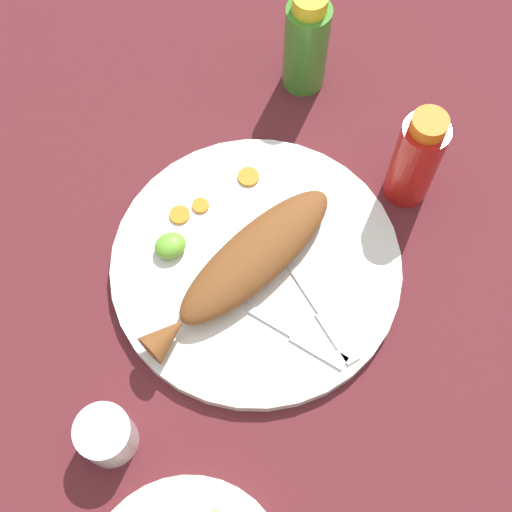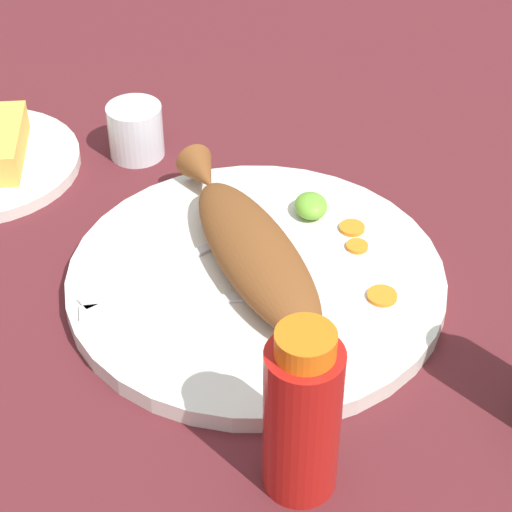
# 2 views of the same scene
# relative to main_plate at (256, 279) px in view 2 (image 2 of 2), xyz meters

# --- Properties ---
(ground_plane) EXTENTS (4.00, 4.00, 0.00)m
(ground_plane) POSITION_rel_main_plate_xyz_m (0.00, 0.00, -0.01)
(ground_plane) COLOR #561E23
(main_plate) EXTENTS (0.36, 0.36, 0.02)m
(main_plate) POSITION_rel_main_plate_xyz_m (0.00, 0.00, 0.00)
(main_plate) COLOR silver
(main_plate) RESTS_ON ground_plane
(fried_fish) EXTENTS (0.29, 0.14, 0.04)m
(fried_fish) POSITION_rel_main_plate_xyz_m (-0.01, -0.00, 0.03)
(fried_fish) COLOR brown
(fried_fish) RESTS_ON main_plate
(fork_near) EXTENTS (0.02, 0.19, 0.00)m
(fork_near) POSITION_rel_main_plate_xyz_m (0.04, -0.08, 0.01)
(fork_near) COLOR silver
(fork_near) RESTS_ON main_plate
(fork_far) EXTENTS (0.11, 0.16, 0.00)m
(fork_far) POSITION_rel_main_plate_xyz_m (-0.01, -0.09, 0.01)
(fork_far) COLOR silver
(fork_far) RESTS_ON main_plate
(carrot_slice_near) EXTENTS (0.03, 0.03, 0.00)m
(carrot_slice_near) POSITION_rel_main_plate_xyz_m (0.05, 0.11, 0.01)
(carrot_slice_near) COLOR orange
(carrot_slice_near) RESTS_ON main_plate
(carrot_slice_mid) EXTENTS (0.02, 0.02, 0.00)m
(carrot_slice_mid) POSITION_rel_main_plate_xyz_m (-0.03, 0.10, 0.01)
(carrot_slice_mid) COLOR orange
(carrot_slice_mid) RESTS_ON main_plate
(carrot_slice_far) EXTENTS (0.03, 0.03, 0.00)m
(carrot_slice_far) POSITION_rel_main_plate_xyz_m (-0.06, 0.10, 0.01)
(carrot_slice_far) COLOR orange
(carrot_slice_far) RESTS_ON main_plate
(lime_wedge_main) EXTENTS (0.04, 0.03, 0.02)m
(lime_wedge_main) POSITION_rel_main_plate_xyz_m (-0.09, 0.06, 0.02)
(lime_wedge_main) COLOR #6BB233
(lime_wedge_main) RESTS_ON main_plate
(hot_sauce_bottle_red) EXTENTS (0.06, 0.06, 0.16)m
(hot_sauce_bottle_red) POSITION_rel_main_plate_xyz_m (0.23, 0.01, 0.07)
(hot_sauce_bottle_red) COLOR #B21914
(hot_sauce_bottle_red) RESTS_ON ground_plane
(salt_cup) EXTENTS (0.06, 0.06, 0.06)m
(salt_cup) POSITION_rel_main_plate_xyz_m (-0.24, -0.11, 0.02)
(salt_cup) COLOR silver
(salt_cup) RESTS_ON ground_plane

